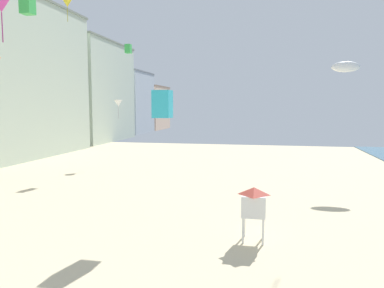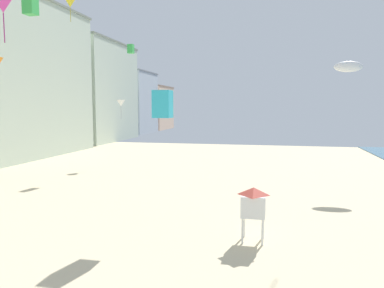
{
  "view_description": "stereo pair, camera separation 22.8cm",
  "coord_description": "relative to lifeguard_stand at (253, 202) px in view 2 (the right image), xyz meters",
  "views": [
    {
      "loc": [
        7.39,
        -0.77,
        6.27
      ],
      "look_at": [
        3.6,
        17.4,
        4.38
      ],
      "focal_mm": 34.6,
      "sensor_mm": 36.0,
      "label": 1
    },
    {
      "loc": [
        7.62,
        -0.73,
        6.27
      ],
      "look_at": [
        3.6,
        17.4,
        4.38
      ],
      "focal_mm": 34.6,
      "sensor_mm": 36.0,
      "label": 2
    }
  ],
  "objects": [
    {
      "name": "boardwalk_hotel_far",
      "position": [
        -33.59,
        45.74,
        7.05
      ],
      "size": [
        14.51,
        18.84,
        17.77
      ],
      "color": "#B7C6B2",
      "rests_on": "ground"
    },
    {
      "name": "boardwalk_hotel_furthest",
      "position": [
        -33.59,
        80.66,
        4.07
      ],
      "size": [
        11.81,
        14.25,
        11.8
      ],
      "color": "beige",
      "rests_on": "ground"
    },
    {
      "name": "kite_white_parafoil",
      "position": [
        6.85,
        16.58,
        7.75
      ],
      "size": [
        2.32,
        0.64,
        0.9
      ],
      "color": "white"
    },
    {
      "name": "kite_green_box",
      "position": [
        -20.39,
        12.81,
        13.32
      ],
      "size": [
        1.03,
        1.03,
        1.61
      ],
      "color": "green"
    },
    {
      "name": "kite_cyan_box",
      "position": [
        -4.94,
        1.94,
        4.56
      ],
      "size": [
        0.93,
        0.93,
        1.46
      ],
      "color": "#2DB7CC"
    },
    {
      "name": "lifeguard_stand",
      "position": [
        0.0,
        0.0,
        0.0
      ],
      "size": [
        1.1,
        1.1,
        2.55
      ],
      "rotation": [
        0.0,
        0.0,
        0.12
      ],
      "color": "white",
      "rests_on": "ground"
    },
    {
      "name": "kite_yellow_delta",
      "position": [
        -19.89,
        18.61,
        14.98
      ],
      "size": [
        1.0,
        1.0,
        2.27
      ],
      "color": "yellow"
    },
    {
      "name": "kite_white_delta",
      "position": [
        -15.55,
        21.02,
        4.78
      ],
      "size": [
        0.91,
        0.91,
        2.06
      ],
      "color": "white"
    },
    {
      "name": "kite_green_box_2",
      "position": [
        -13.94,
        20.12,
        10.42
      ],
      "size": [
        0.58,
        0.58,
        0.92
      ],
      "color": "green"
    },
    {
      "name": "boardwalk_hotel_distant",
      "position": [
        -33.59,
        65.39,
        5.33
      ],
      "size": [
        12.18,
        13.45,
        14.32
      ],
      "color": "#ADB7C1",
      "rests_on": "ground"
    },
    {
      "name": "kite_magenta_delta_2",
      "position": [
        -14.14,
        1.61,
        10.12
      ],
      "size": [
        1.13,
        1.13,
        2.56
      ],
      "color": "#DB3D9E"
    }
  ]
}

